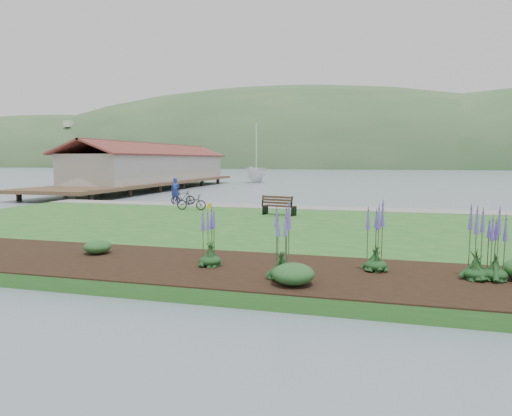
{
  "coord_description": "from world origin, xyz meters",
  "views": [
    {
      "loc": [
        6.09,
        -21.9,
        3.49
      ],
      "look_at": [
        0.69,
        -2.13,
        1.3
      ],
      "focal_mm": 32.0,
      "sensor_mm": 36.0,
      "label": 1
    }
  ],
  "objects_px": {
    "park_bench": "(278,205)",
    "person": "(175,188)",
    "bicycle_a": "(191,202)",
    "sailboat": "(256,183)"
  },
  "relations": [
    {
      "from": "person",
      "to": "sailboat",
      "type": "height_order",
      "value": "sailboat"
    },
    {
      "from": "park_bench",
      "to": "sailboat",
      "type": "height_order",
      "value": "sailboat"
    },
    {
      "from": "person",
      "to": "sailboat",
      "type": "relative_size",
      "value": 0.07
    },
    {
      "from": "bicycle_a",
      "to": "sailboat",
      "type": "xyz_separation_m",
      "value": [
        -7.0,
        40.81,
        -0.88
      ]
    },
    {
      "from": "park_bench",
      "to": "bicycle_a",
      "type": "bearing_deg",
      "value": -179.06
    },
    {
      "from": "person",
      "to": "sailboat",
      "type": "xyz_separation_m",
      "value": [
        -4.21,
        37.18,
        -1.46
      ]
    },
    {
      "from": "bicycle_a",
      "to": "sailboat",
      "type": "height_order",
      "value": "sailboat"
    },
    {
      "from": "sailboat",
      "to": "bicycle_a",
      "type": "bearing_deg",
      "value": -77.29
    },
    {
      "from": "park_bench",
      "to": "person",
      "type": "bearing_deg",
      "value": 163.1
    },
    {
      "from": "person",
      "to": "sailboat",
      "type": "bearing_deg",
      "value": 95.87
    }
  ]
}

